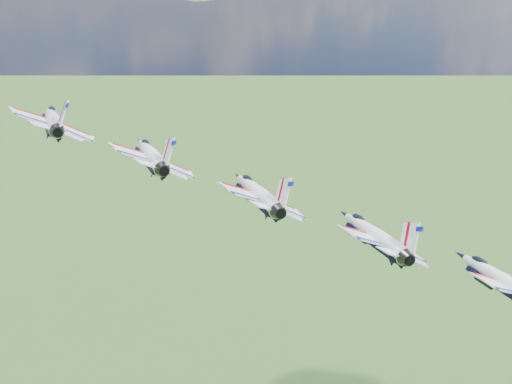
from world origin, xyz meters
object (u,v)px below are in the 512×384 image
jet_4 (499,279)px  jet_0 (53,119)px  jet_3 (372,234)px  jet_2 (256,192)px  jet_1 (150,154)px

jet_4 → jet_0: bearing=138.9°
jet_0 → jet_3: 39.89m
jet_3 → jet_4: (8.72, -9.57, -3.05)m
jet_2 → jet_3: size_ratio=1.00×
jet_1 → jet_4: 39.89m
jet_1 → jet_3: 26.59m
jet_3 → jet_4: size_ratio=1.00×
jet_2 → jet_4: (17.43, -19.14, -6.10)m
jet_0 → jet_4: (34.86, -38.27, -12.20)m
jet_1 → jet_3: jet_1 is taller
jet_0 → jet_4: size_ratio=1.00×
jet_3 → jet_0: bearing=138.9°
jet_3 → jet_4: jet_3 is taller
jet_0 → jet_3: bearing=-41.1°
jet_0 → jet_3: (26.15, -28.70, -9.15)m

